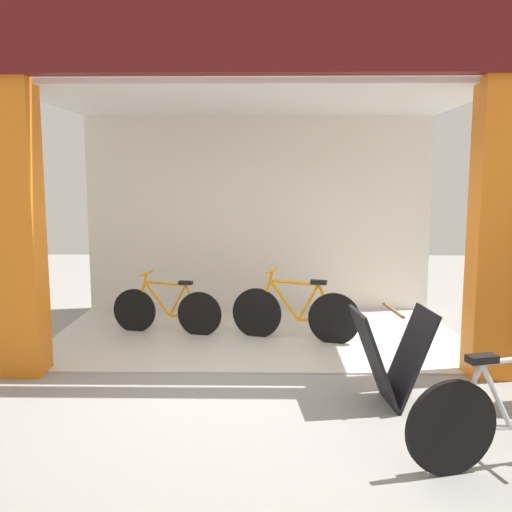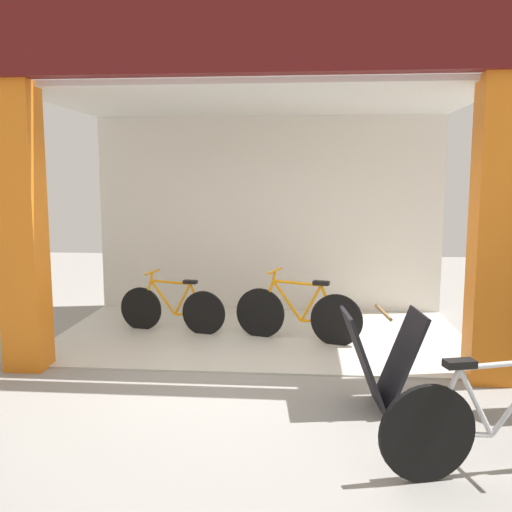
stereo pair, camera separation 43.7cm
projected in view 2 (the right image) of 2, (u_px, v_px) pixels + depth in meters
ground_plane at (250, 374)px, 5.89m from camera, size 18.43×18.43×0.00m
shop_facade at (261, 179)px, 7.07m from camera, size 5.42×3.25×3.82m
bicycle_inside_0 at (298, 314)px, 7.01m from camera, size 1.59×0.56×0.90m
bicycle_inside_1 at (172, 308)px, 7.43m from camera, size 1.47×0.42×0.82m
bicycle_parked_0 at (498, 422)px, 3.85m from camera, size 1.69×0.56×0.95m
sandwich_board_sign at (382, 360)px, 4.98m from camera, size 0.73×0.60×0.89m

